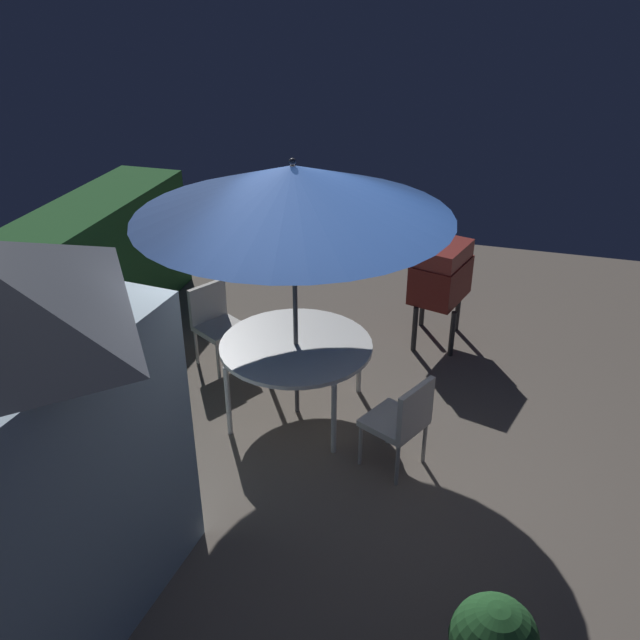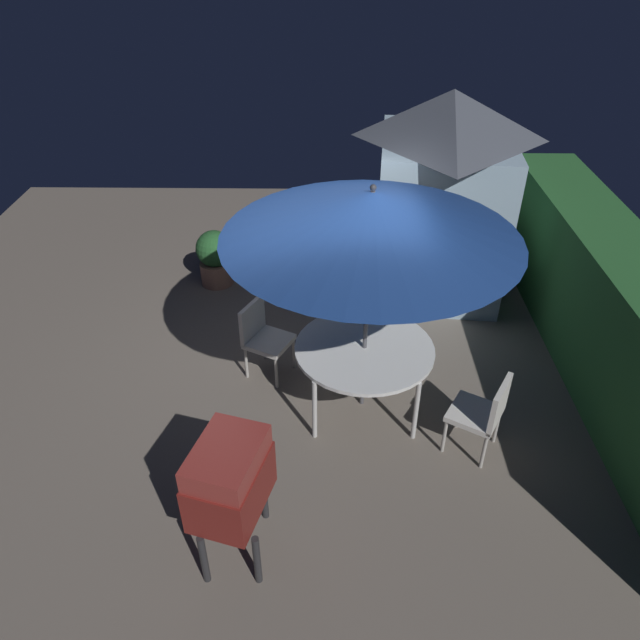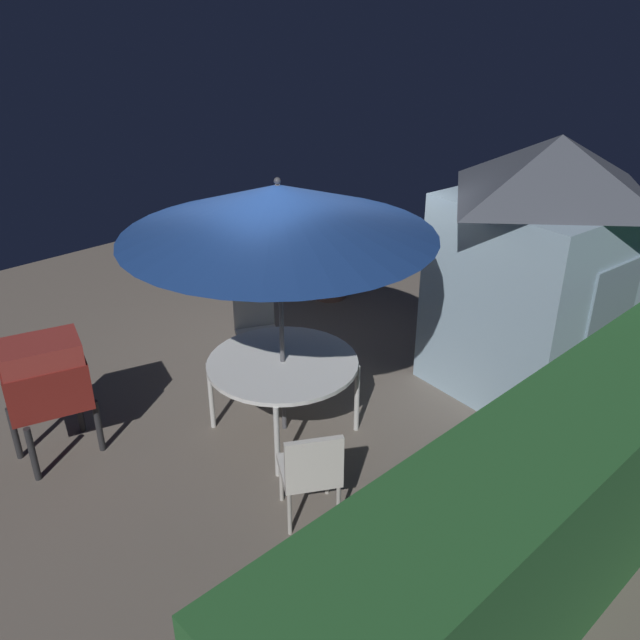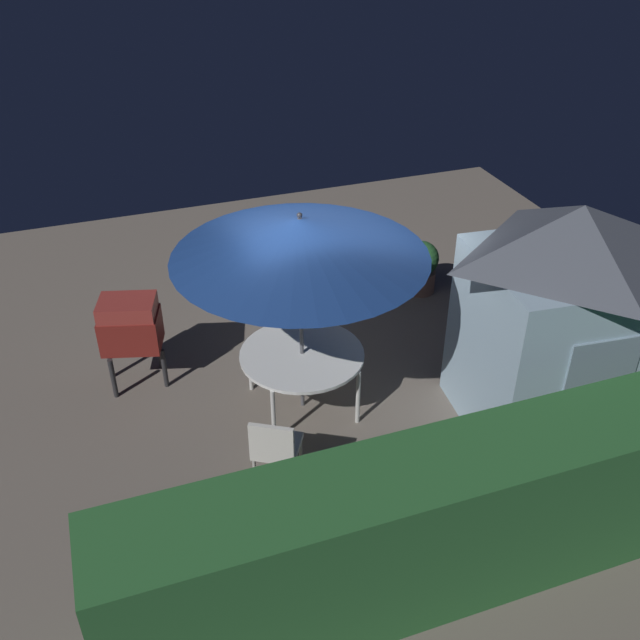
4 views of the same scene
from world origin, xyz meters
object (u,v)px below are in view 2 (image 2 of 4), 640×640
Objects in this scene: patio_umbrella at (372,215)px; potted_plant_by_shed at (215,257)px; patio_table at (364,351)px; garden_shed at (442,193)px; chair_near_shed at (484,411)px; bbq_grill at (230,480)px; chair_far_side at (262,334)px.

patio_umbrella is 3.71m from potted_plant_by_shed.
patio_table is 1.78× the size of potted_plant_by_shed.
chair_near_shed is (3.26, -0.00, -0.86)m from garden_shed.
bbq_grill is 2.55m from chair_near_shed.
patio_table is 1.27m from chair_far_side.
garden_shed is at bearing 156.48° from patio_umbrella.
patio_table is (2.60, -1.13, -0.65)m from garden_shed.
patio_umbrella is 3.07× the size of chair_near_shed.
potted_plant_by_shed is (-4.34, -0.85, -0.42)m from bbq_grill.
patio_table is 3.24m from potted_plant_by_shed.
chair_near_shed is at bearing -0.04° from garden_shed.
potted_plant_by_shed is (-2.54, -1.99, -0.30)m from patio_table.
garden_shed is 2.26× the size of bbq_grill.
patio_table is at bearing -90.00° from patio_umbrella.
patio_umbrella is at bearing 38.08° from potted_plant_by_shed.
patio_table is at bearing -23.52° from garden_shed.
chair_near_shed is (-1.14, 2.26, -0.33)m from bbq_grill.
bbq_grill is at bearing -0.34° from chair_far_side.
garden_shed is at bearing 152.76° from bbq_grill.
potted_plant_by_shed is (-2.54, -1.99, -1.83)m from patio_umbrella.
potted_plant_by_shed is at bearing -141.92° from patio_table.
chair_far_side is (-1.22, -2.25, 0.00)m from chair_near_shed.
chair_far_side reaches higher than patio_table.
chair_near_shed is at bearing 59.44° from patio_table.
garden_shed reaches higher than chair_near_shed.
bbq_grill is 2.38m from chair_far_side.
garden_shed is 1.87× the size of patio_table.
patio_umbrella is (0.00, 0.00, 1.53)m from patio_table.
bbq_grill is at bearing 11.12° from potted_plant_by_shed.
garden_shed is at bearing 91.07° from potted_plant_by_shed.
garden_shed reaches higher than potted_plant_by_shed.
patio_umbrella is 2.31× the size of bbq_grill.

